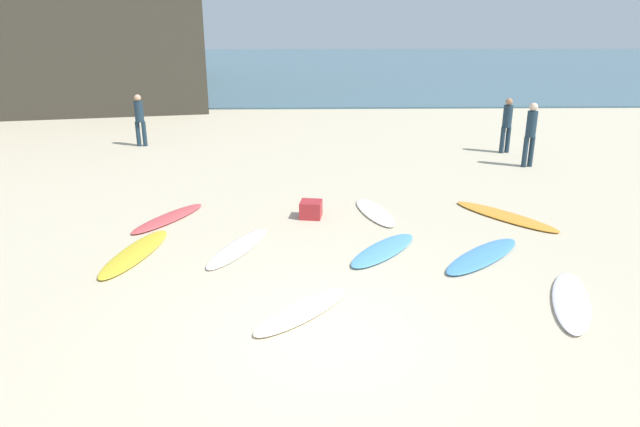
{
  "coord_description": "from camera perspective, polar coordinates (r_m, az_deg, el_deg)",
  "views": [
    {
      "loc": [
        -0.3,
        -6.92,
        4.25
      ],
      "look_at": [
        -0.03,
        4.23,
        0.3
      ],
      "focal_mm": 32.46,
      "sensor_mm": 36.0,
      "label": 1
    }
  ],
  "objects": [
    {
      "name": "ground_plane",
      "position": [
        8.13,
        0.94,
        -12.04
      ],
      "size": [
        120.0,
        120.0,
        0.0
      ],
      "primitive_type": "plane",
      "color": "beige"
    },
    {
      "name": "ocean_water",
      "position": [
        46.26,
        -1.03,
        14.28
      ],
      "size": [
        120.0,
        40.0,
        0.08
      ],
      "primitive_type": "cube",
      "color": "#426675",
      "rests_on": "ground_plane"
    },
    {
      "name": "surfboard_0",
      "position": [
        10.88,
        15.75,
        -4.03
      ],
      "size": [
        2.0,
        1.98,
        0.09
      ],
      "primitive_type": "ellipsoid",
      "rotation": [
        0.0,
        0.0,
        -0.8
      ],
      "color": "#4A92DE",
      "rests_on": "ground_plane"
    },
    {
      "name": "surfboard_1",
      "position": [
        12.76,
        -14.72,
        -0.43
      ],
      "size": [
        1.46,
        2.09,
        0.08
      ],
      "primitive_type": "ellipsoid",
      "rotation": [
        0.0,
        0.0,
        -0.51
      ],
      "color": "#D94D51",
      "rests_on": "ground_plane"
    },
    {
      "name": "surfboard_2",
      "position": [
        11.13,
        -17.77,
        -3.72
      ],
      "size": [
        1.07,
        2.39,
        0.08
      ],
      "primitive_type": "ellipsoid",
      "rotation": [
        0.0,
        0.0,
        -0.22
      ],
      "color": "yellow",
      "rests_on": "ground_plane"
    },
    {
      "name": "surfboard_3",
      "position": [
        12.78,
        5.46,
        0.13
      ],
      "size": [
        1.02,
        2.03,
        0.06
      ],
      "primitive_type": "ellipsoid",
      "rotation": [
        0.0,
        0.0,
        0.25
      ],
      "color": "white",
      "rests_on": "ground_plane"
    },
    {
      "name": "surfboard_4",
      "position": [
        9.72,
        23.52,
        -7.91
      ],
      "size": [
        1.25,
        2.17,
        0.08
      ],
      "primitive_type": "ellipsoid",
      "rotation": [
        0.0,
        0.0,
        -0.36
      ],
      "color": "white",
      "rests_on": "ground_plane"
    },
    {
      "name": "surfboard_5",
      "position": [
        10.95,
        -8.05,
        -3.38
      ],
      "size": [
        1.29,
        2.13,
        0.06
      ],
      "primitive_type": "ellipsoid",
      "rotation": [
        0.0,
        0.0,
        -0.4
      ],
      "color": "white",
      "rests_on": "ground_plane"
    },
    {
      "name": "surfboard_6",
      "position": [
        8.68,
        -1.74,
        -9.58
      ],
      "size": [
        1.69,
        1.76,
        0.07
      ],
      "primitive_type": "ellipsoid",
      "rotation": [
        0.0,
        0.0,
        -0.75
      ],
      "color": "#F4E5CA",
      "rests_on": "ground_plane"
    },
    {
      "name": "surfboard_7",
      "position": [
        13.11,
        17.79,
        -0.23
      ],
      "size": [
        2.01,
        2.36,
        0.07
      ],
      "primitive_type": "ellipsoid",
      "rotation": [
        0.0,
        0.0,
        3.8
      ],
      "color": "orange",
      "rests_on": "ground_plane"
    },
    {
      "name": "surfboard_8",
      "position": [
        10.79,
        6.27,
        -3.59
      ],
      "size": [
        1.69,
        1.92,
        0.08
      ],
      "primitive_type": "ellipsoid",
      "rotation": [
        0.0,
        0.0,
        2.47
      ],
      "color": "#539AD2",
      "rests_on": "ground_plane"
    },
    {
      "name": "beachgoer_near",
      "position": [
        19.84,
        -17.36,
        9.0
      ],
      "size": [
        0.34,
        0.29,
        1.68
      ],
      "rotation": [
        0.0,
        0.0,
        3.17
      ],
      "color": "#1E3342",
      "rests_on": "ground_plane"
    },
    {
      "name": "beachgoer_mid",
      "position": [
        18.93,
        17.95,
        8.51
      ],
      "size": [
        0.35,
        0.35,
        1.7
      ],
      "rotation": [
        0.0,
        0.0,
        0.3
      ],
      "color": "#1E3342",
      "rests_on": "ground_plane"
    },
    {
      "name": "beachgoer_far",
      "position": [
        17.38,
        20.06,
        7.63
      ],
      "size": [
        0.34,
        0.34,
        1.82
      ],
      "rotation": [
        0.0,
        0.0,
        3.4
      ],
      "color": "#1E3342",
      "rests_on": "ground_plane"
    },
    {
      "name": "beach_cooler",
      "position": [
        12.44,
        -0.9,
        0.41
      ],
      "size": [
        0.51,
        0.5,
        0.37
      ],
      "primitive_type": "cube",
      "rotation": [
        0.0,
        0.0,
        6.13
      ],
      "color": "#B2282D",
      "rests_on": "ground_plane"
    }
  ]
}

